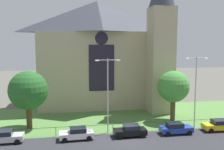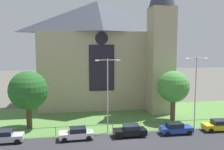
# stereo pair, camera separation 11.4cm
# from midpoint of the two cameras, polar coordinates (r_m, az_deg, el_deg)

# --- Properties ---
(ground) EXTENTS (160.00, 160.00, 0.00)m
(ground) POSITION_cam_midpoint_polar(r_m,az_deg,el_deg) (43.23, 0.36, -9.08)
(ground) COLOR #56544C
(road_asphalt) EXTENTS (120.00, 8.00, 0.01)m
(road_asphalt) POSITION_cam_midpoint_polar(r_m,az_deg,el_deg) (32.10, 4.24, -14.83)
(road_asphalt) COLOR #2D2D33
(road_asphalt) RESTS_ON ground
(grass_verge) EXTENTS (120.00, 20.00, 0.01)m
(grass_verge) POSITION_cam_midpoint_polar(r_m,az_deg,el_deg) (41.34, 0.86, -9.82)
(grass_verge) COLOR #517F3D
(grass_verge) RESTS_ON ground
(church_building) EXTENTS (23.20, 16.20, 26.00)m
(church_building) POSITION_cam_midpoint_polar(r_m,az_deg,el_deg) (50.53, -2.15, 5.03)
(church_building) COLOR tan
(church_building) RESTS_ON ground
(iron_railing) EXTENTS (30.13, 0.07, 1.13)m
(iron_railing) POSITION_cam_midpoint_polar(r_m,az_deg,el_deg) (35.65, 0.26, -10.93)
(iron_railing) COLOR black
(iron_railing) RESTS_ON ground
(tree_right_near) EXTENTS (4.85, 4.85, 7.76)m
(tree_right_near) POSITION_cam_midpoint_polar(r_m,az_deg,el_deg) (41.15, 13.37, -2.54)
(tree_right_near) COLOR brown
(tree_right_near) RESTS_ON ground
(tree_left_near) EXTENTS (5.44, 5.44, 8.13)m
(tree_left_near) POSITION_cam_midpoint_polar(r_m,az_deg,el_deg) (38.23, -17.77, -3.26)
(tree_left_near) COLOR #4C3823
(tree_left_near) RESTS_ON ground
(streetlamp_near) EXTENTS (3.37, 0.26, 9.96)m
(streetlamp_near) POSITION_cam_midpoint_polar(r_m,az_deg,el_deg) (34.21, -0.86, -2.71)
(streetlamp_near) COLOR #B2B2B7
(streetlamp_near) RESTS_ON ground
(streetlamp_far) EXTENTS (3.37, 0.26, 10.08)m
(streetlamp_far) POSITION_cam_midpoint_polar(r_m,az_deg,el_deg) (38.10, 17.91, -1.96)
(streetlamp_far) COLOR #B2B2B7
(streetlamp_far) RESTS_ON ground
(parked_car_silver) EXTENTS (4.23, 2.07, 1.51)m
(parked_car_silver) POSITION_cam_midpoint_polar(r_m,az_deg,el_deg) (34.69, -22.27, -12.35)
(parked_car_silver) COLOR #B7B7BC
(parked_car_silver) RESTS_ON ground
(parked_car_white) EXTENTS (4.26, 2.15, 1.51)m
(parked_car_white) POSITION_cam_midpoint_polar(r_m,az_deg,el_deg) (33.53, -7.65, -12.56)
(parked_car_white) COLOR silver
(parked_car_white) RESTS_ON ground
(parked_car_black) EXTENTS (4.22, 2.07, 1.51)m
(parked_car_black) POSITION_cam_midpoint_polar(r_m,az_deg,el_deg) (34.33, 4.07, -12.05)
(parked_car_black) COLOR black
(parked_car_black) RESTS_ON ground
(parked_car_blue) EXTENTS (4.21, 2.05, 1.51)m
(parked_car_blue) POSITION_cam_midpoint_polar(r_m,az_deg,el_deg) (36.20, 13.85, -11.23)
(parked_car_blue) COLOR #1E3899
(parked_car_blue) RESTS_ON ground
(parked_car_yellow) EXTENTS (4.28, 2.20, 1.51)m
(parked_car_yellow) POSITION_cam_midpoint_polar(r_m,az_deg,el_deg) (39.24, 22.35, -10.13)
(parked_car_yellow) COLOR gold
(parked_car_yellow) RESTS_ON ground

